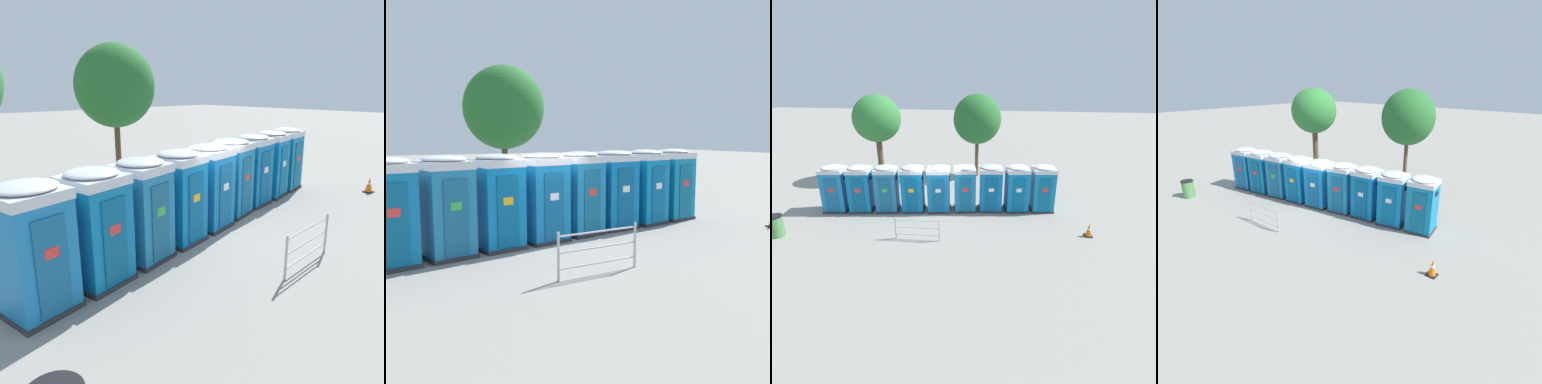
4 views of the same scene
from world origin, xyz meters
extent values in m
plane|color=gray|center=(0.00, 0.00, 0.00)|extent=(120.00, 120.00, 0.00)
cube|color=#2D2D33|center=(-5.59, -0.84, 0.05)|extent=(1.43, 1.40, 0.10)
cube|color=#1A75B8|center=(-5.59, -0.84, 1.15)|extent=(1.37, 1.33, 2.10)
cube|color=#145B90|center=(-5.49, -1.42, 1.07)|extent=(0.64, 0.15, 1.85)
cube|color=red|center=(-5.48, -1.44, 1.35)|extent=(0.28, 0.06, 0.20)
cube|color=black|center=(-5.00, -0.74, 1.89)|extent=(0.09, 0.36, 0.20)
cube|color=silver|center=(-5.59, -0.84, 2.30)|extent=(1.41, 1.37, 0.20)
ellipsoid|color=silver|center=(-5.59, -0.84, 2.45)|extent=(1.34, 1.31, 0.18)
cube|color=#2D2D33|center=(-4.19, -0.64, 0.05)|extent=(1.41, 1.41, 0.10)
cube|color=#0D6FAC|center=(-4.19, -0.64, 1.15)|extent=(1.35, 1.34, 2.10)
cube|color=#0A5686|center=(-4.08, -1.22, 1.07)|extent=(0.62, 0.15, 1.85)
cube|color=red|center=(-4.08, -1.23, 1.35)|extent=(0.28, 0.06, 0.20)
cube|color=black|center=(-3.62, -0.53, 1.89)|extent=(0.09, 0.36, 0.20)
cube|color=silver|center=(-4.19, -0.64, 2.30)|extent=(1.39, 1.38, 0.20)
ellipsoid|color=silver|center=(-4.19, -0.64, 2.45)|extent=(1.32, 1.31, 0.18)
cube|color=#2D2D33|center=(-2.80, -0.39, 0.05)|extent=(1.39, 1.41, 0.10)
cube|color=#1C73A9|center=(-2.80, -0.39, 1.15)|extent=(1.33, 1.35, 2.10)
cube|color=#165984|center=(-2.68, -0.96, 1.07)|extent=(0.60, 0.16, 1.85)
cube|color=green|center=(-2.68, -0.98, 1.35)|extent=(0.28, 0.07, 0.20)
cube|color=black|center=(-2.25, -0.27, 1.89)|extent=(0.10, 0.36, 0.20)
cube|color=silver|center=(-2.80, -0.39, 2.30)|extent=(1.36, 1.39, 0.20)
ellipsoid|color=silver|center=(-2.80, -0.39, 2.45)|extent=(1.30, 1.32, 0.18)
cube|color=#2D2D33|center=(-1.41, -0.15, 0.05)|extent=(1.35, 1.38, 0.10)
cube|color=#0A70B6|center=(-1.41, -0.15, 1.15)|extent=(1.29, 1.31, 2.10)
cube|color=#08588E|center=(-1.31, -0.73, 1.07)|extent=(0.61, 0.13, 1.85)
cube|color=yellow|center=(-1.31, -0.75, 1.35)|extent=(0.28, 0.06, 0.20)
cube|color=black|center=(-0.85, -0.06, 1.89)|extent=(0.08, 0.36, 0.20)
cube|color=silver|center=(-1.41, -0.15, 2.30)|extent=(1.33, 1.35, 0.20)
ellipsoid|color=silver|center=(-1.41, -0.15, 2.45)|extent=(1.26, 1.29, 0.18)
cube|color=#2D2D33|center=(-0.01, 0.07, 0.05)|extent=(1.42, 1.40, 0.10)
cube|color=#1170B6|center=(-0.01, 0.07, 1.15)|extent=(1.35, 1.34, 2.10)
cube|color=#0D578E|center=(0.10, -0.51, 1.07)|extent=(0.63, 0.15, 1.85)
cube|color=white|center=(0.10, -0.52, 1.35)|extent=(0.28, 0.06, 0.20)
cube|color=black|center=(0.57, 0.18, 1.89)|extent=(0.09, 0.36, 0.20)
cube|color=silver|center=(-0.01, 0.07, 2.30)|extent=(1.39, 1.38, 0.20)
ellipsoid|color=silver|center=(-0.01, 0.07, 2.45)|extent=(1.32, 1.31, 0.18)
cube|color=#2D2D33|center=(1.37, 0.39, 0.05)|extent=(1.40, 1.42, 0.10)
cube|color=#1676AE|center=(1.37, 0.39, 1.15)|extent=(1.33, 1.35, 2.10)
cube|color=#115C88|center=(1.49, -0.18, 1.07)|extent=(0.60, 0.16, 1.85)
cube|color=red|center=(1.50, -0.20, 1.35)|extent=(0.28, 0.07, 0.20)
cube|color=black|center=(1.92, 0.51, 1.89)|extent=(0.10, 0.36, 0.20)
cube|color=silver|center=(1.37, 0.39, 2.30)|extent=(1.37, 1.39, 0.20)
ellipsoid|color=silver|center=(1.37, 0.39, 2.45)|extent=(1.31, 1.33, 0.18)
cube|color=#2D2D33|center=(2.76, 0.64, 0.05)|extent=(1.39, 1.36, 0.10)
cube|color=#0B6BB1|center=(2.76, 0.64, 1.15)|extent=(1.32, 1.30, 2.10)
cube|color=#08548A|center=(2.84, 0.06, 1.07)|extent=(0.64, 0.12, 1.85)
cube|color=white|center=(2.84, 0.04, 1.35)|extent=(0.28, 0.05, 0.20)
cube|color=black|center=(3.35, 0.73, 1.89)|extent=(0.07, 0.36, 0.20)
cube|color=silver|center=(2.76, 0.64, 2.30)|extent=(1.36, 1.33, 0.20)
ellipsoid|color=silver|center=(2.76, 0.64, 2.45)|extent=(1.30, 1.27, 0.18)
cube|color=#2D2D33|center=(4.16, 0.84, 0.05)|extent=(1.43, 1.43, 0.10)
cube|color=#0A77BB|center=(4.16, 0.84, 1.15)|extent=(1.36, 1.36, 2.10)
cube|color=#085C92|center=(4.28, 0.27, 1.07)|extent=(0.62, 0.16, 1.85)
cube|color=white|center=(4.29, 0.25, 1.35)|extent=(0.28, 0.07, 0.20)
cube|color=black|center=(4.73, 0.96, 1.89)|extent=(0.10, 0.36, 0.20)
cube|color=silver|center=(4.16, 0.84, 2.30)|extent=(1.41, 1.40, 0.20)
ellipsoid|color=silver|center=(4.16, 0.84, 2.45)|extent=(1.34, 1.33, 0.18)
cube|color=#2D2D33|center=(5.55, 1.07, 0.05)|extent=(1.37, 1.38, 0.10)
cube|color=#0E7AAD|center=(5.55, 1.07, 1.15)|extent=(1.31, 1.31, 2.10)
cube|color=#0B5F87|center=(5.65, 0.49, 1.07)|extent=(0.62, 0.13, 1.85)
cube|color=red|center=(5.65, 0.48, 1.35)|extent=(0.28, 0.05, 0.20)
cube|color=black|center=(6.12, 1.17, 1.89)|extent=(0.08, 0.36, 0.20)
cube|color=silver|center=(5.55, 1.07, 2.30)|extent=(1.35, 1.35, 0.20)
ellipsoid|color=silver|center=(5.55, 1.07, 2.45)|extent=(1.28, 1.29, 0.18)
cylinder|color=brown|center=(-5.58, 5.01, 1.72)|extent=(0.40, 0.40, 3.43)
ellipsoid|color=#337F38|center=(-5.58, 5.01, 4.32)|extent=(3.28, 3.28, 3.22)
cylinder|color=brown|center=(1.18, 6.87, 1.61)|extent=(0.25, 0.25, 3.22)
ellipsoid|color=#286B2D|center=(1.18, 6.87, 4.19)|extent=(3.40, 3.40, 3.51)
cylinder|color=#518C4C|center=(-6.67, -4.09, 0.48)|extent=(0.63, 0.63, 0.96)
cylinder|color=black|center=(-6.67, -4.09, 0.99)|extent=(0.67, 0.67, 0.06)
cube|color=black|center=(7.51, -1.72, 0.02)|extent=(0.36, 0.36, 0.04)
cone|color=orange|center=(7.51, -1.72, 0.34)|extent=(0.28, 0.28, 0.60)
cylinder|color=white|center=(7.51, -1.72, 0.37)|extent=(0.17, 0.17, 0.07)
cylinder|color=#B7B7BC|center=(-1.16, -3.41, 0.53)|extent=(0.06, 0.06, 1.05)
cylinder|color=#B7B7BC|center=(0.83, -3.30, 0.53)|extent=(0.06, 0.06, 1.05)
cylinder|color=#B7B7BC|center=(-0.16, -3.36, 0.95)|extent=(2.00, 0.15, 0.04)
cylinder|color=#B7B7BC|center=(-0.16, -3.36, 0.60)|extent=(2.00, 0.15, 0.04)
cylinder|color=#B7B7BC|center=(-0.16, -3.36, 0.25)|extent=(2.00, 0.15, 0.04)
camera|label=1|loc=(-7.81, -7.44, 4.12)|focal=35.00mm
camera|label=2|loc=(-5.02, -11.59, 3.03)|focal=42.00mm
camera|label=3|loc=(3.90, -14.78, 6.75)|focal=28.00mm
camera|label=4|loc=(11.10, -10.28, 6.48)|focal=28.00mm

